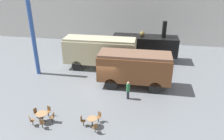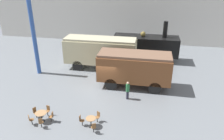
{
  "view_description": "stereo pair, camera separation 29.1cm",
  "coord_description": "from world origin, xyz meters",
  "px_view_note": "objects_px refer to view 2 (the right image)",
  "views": [
    {
      "loc": [
        3.92,
        -18.45,
        10.66
      ],
      "look_at": [
        0.62,
        1.0,
        1.6
      ],
      "focal_mm": 35.0,
      "sensor_mm": 36.0,
      "label": 1
    },
    {
      "loc": [
        4.21,
        -18.39,
        10.66
      ],
      "look_at": [
        0.62,
        1.0,
        1.6
      ],
      "focal_mm": 35.0,
      "sensor_mm": 36.0,
      "label": 2
    }
  ],
  "objects_px": {
    "cafe_table_mid": "(91,120)",
    "visitor_person": "(128,90)",
    "passenger_coach_vintage": "(100,51)",
    "steam_locomotive": "(146,45)",
    "cafe_table_near": "(41,115)",
    "passenger_coach_wooden": "(134,67)",
    "cafe_chair_0": "(41,122)"
  },
  "relations": [
    {
      "from": "cafe_table_mid",
      "to": "visitor_person",
      "type": "height_order",
      "value": "visitor_person"
    },
    {
      "from": "passenger_coach_vintage",
      "to": "steam_locomotive",
      "type": "bearing_deg",
      "value": 36.87
    },
    {
      "from": "passenger_coach_vintage",
      "to": "visitor_person",
      "type": "distance_m",
      "value": 7.42
    },
    {
      "from": "visitor_person",
      "to": "cafe_table_near",
      "type": "bearing_deg",
      "value": -144.22
    },
    {
      "from": "passenger_coach_wooden",
      "to": "cafe_chair_0",
      "type": "relative_size",
      "value": 8.06
    },
    {
      "from": "passenger_coach_wooden",
      "to": "cafe_table_mid",
      "type": "height_order",
      "value": "passenger_coach_wooden"
    },
    {
      "from": "passenger_coach_vintage",
      "to": "cafe_table_mid",
      "type": "relative_size",
      "value": 10.83
    },
    {
      "from": "steam_locomotive",
      "to": "cafe_table_near",
      "type": "distance_m",
      "value": 16.14
    },
    {
      "from": "cafe_chair_0",
      "to": "visitor_person",
      "type": "bearing_deg",
      "value": -73.17
    },
    {
      "from": "steam_locomotive",
      "to": "cafe_chair_0",
      "type": "xyz_separation_m",
      "value": [
        -6.89,
        -15.1,
        -1.45
      ]
    },
    {
      "from": "steam_locomotive",
      "to": "cafe_table_mid",
      "type": "distance_m",
      "value": 14.72
    },
    {
      "from": "cafe_chair_0",
      "to": "visitor_person",
      "type": "xyz_separation_m",
      "value": [
        5.78,
        5.15,
        0.43
      ]
    },
    {
      "from": "steam_locomotive",
      "to": "passenger_coach_vintage",
      "type": "xyz_separation_m",
      "value": [
        -5.04,
        -3.78,
        0.27
      ]
    },
    {
      "from": "steam_locomotive",
      "to": "passenger_coach_wooden",
      "type": "relative_size",
      "value": 1.16
    },
    {
      "from": "passenger_coach_vintage",
      "to": "visitor_person",
      "type": "relative_size",
      "value": 4.74
    },
    {
      "from": "cafe_table_mid",
      "to": "passenger_coach_wooden",
      "type": "bearing_deg",
      "value": 69.81
    },
    {
      "from": "passenger_coach_vintage",
      "to": "passenger_coach_wooden",
      "type": "bearing_deg",
      "value": -40.44
    },
    {
      "from": "steam_locomotive",
      "to": "cafe_table_mid",
      "type": "bearing_deg",
      "value": -103.1
    },
    {
      "from": "passenger_coach_vintage",
      "to": "cafe_table_near",
      "type": "bearing_deg",
      "value": -101.71
    },
    {
      "from": "cafe_chair_0",
      "to": "passenger_coach_wooden",
      "type": "bearing_deg",
      "value": -63.25
    },
    {
      "from": "visitor_person",
      "to": "passenger_coach_vintage",
      "type": "bearing_deg",
      "value": 122.51
    },
    {
      "from": "cafe_table_near",
      "to": "cafe_chair_0",
      "type": "relative_size",
      "value": 1.01
    },
    {
      "from": "steam_locomotive",
      "to": "cafe_table_near",
      "type": "height_order",
      "value": "steam_locomotive"
    },
    {
      "from": "cafe_table_mid",
      "to": "visitor_person",
      "type": "relative_size",
      "value": 0.44
    },
    {
      "from": "steam_locomotive",
      "to": "cafe_chair_0",
      "type": "bearing_deg",
      "value": -114.53
    },
    {
      "from": "visitor_person",
      "to": "passenger_coach_wooden",
      "type": "bearing_deg",
      "value": 82.93
    },
    {
      "from": "steam_locomotive",
      "to": "visitor_person",
      "type": "xyz_separation_m",
      "value": [
        -1.11,
        -9.95,
        -1.01
      ]
    },
    {
      "from": "steam_locomotive",
      "to": "passenger_coach_vintage",
      "type": "height_order",
      "value": "steam_locomotive"
    },
    {
      "from": "cafe_table_near",
      "to": "visitor_person",
      "type": "xyz_separation_m",
      "value": [
        6.12,
        4.41,
        0.33
      ]
    },
    {
      "from": "steam_locomotive",
      "to": "cafe_table_near",
      "type": "bearing_deg",
      "value": -116.73
    },
    {
      "from": "passenger_coach_vintage",
      "to": "passenger_coach_wooden",
      "type": "distance_m",
      "value": 5.58
    },
    {
      "from": "passenger_coach_wooden",
      "to": "cafe_table_mid",
      "type": "xyz_separation_m",
      "value": [
        -2.53,
        -6.87,
        -1.55
      ]
    }
  ]
}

